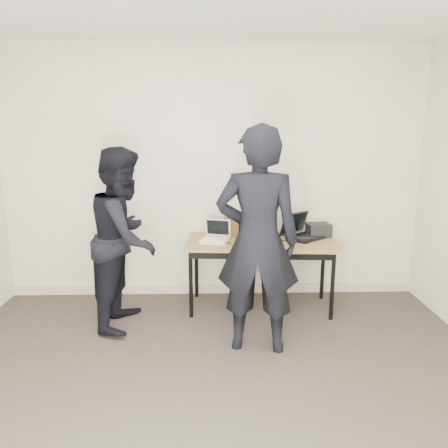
{
  "coord_description": "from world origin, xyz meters",
  "views": [
    {
      "loc": [
        -0.01,
        -2.44,
        1.88
      ],
      "look_at": [
        0.1,
        1.6,
        0.95
      ],
      "focal_mm": 35.0,
      "sensor_mm": 36.0,
      "label": 1
    }
  ],
  "objects_px": {
    "desk": "(261,247)",
    "leather_satchel": "(242,224)",
    "person_typist": "(258,241)",
    "person_observer": "(125,238)",
    "equipment_box": "(318,230)",
    "laptop_beige": "(216,237)",
    "laptop_right": "(301,232)",
    "laptop_center": "(258,234)"
  },
  "relations": [
    {
      "from": "leather_satchel",
      "to": "equipment_box",
      "type": "distance_m",
      "value": 0.81
    },
    {
      "from": "person_typist",
      "to": "laptop_right",
      "type": "bearing_deg",
      "value": -112.98
    },
    {
      "from": "desk",
      "to": "person_observer",
      "type": "distance_m",
      "value": 1.35
    },
    {
      "from": "desk",
      "to": "laptop_right",
      "type": "xyz_separation_m",
      "value": [
        0.44,
        0.14,
        0.12
      ]
    },
    {
      "from": "laptop_beige",
      "to": "leather_satchel",
      "type": "relative_size",
      "value": 0.85
    },
    {
      "from": "desk",
      "to": "laptop_center",
      "type": "distance_m",
      "value": 0.13
    },
    {
      "from": "laptop_beige",
      "to": "person_observer",
      "type": "xyz_separation_m",
      "value": [
        -0.85,
        -0.32,
        0.08
      ]
    },
    {
      "from": "laptop_right",
      "to": "leather_satchel",
      "type": "distance_m",
      "value": 0.63
    },
    {
      "from": "equipment_box",
      "to": "person_typist",
      "type": "bearing_deg",
      "value": -126.57
    },
    {
      "from": "desk",
      "to": "laptop_center",
      "type": "relative_size",
      "value": 3.85
    },
    {
      "from": "laptop_right",
      "to": "laptop_center",
      "type": "bearing_deg",
      "value": 156.86
    },
    {
      "from": "laptop_center",
      "to": "leather_satchel",
      "type": "distance_m",
      "value": 0.26
    },
    {
      "from": "laptop_right",
      "to": "person_observer",
      "type": "height_order",
      "value": "person_observer"
    },
    {
      "from": "laptop_beige",
      "to": "person_observer",
      "type": "bearing_deg",
      "value": -143.87
    },
    {
      "from": "laptop_beige",
      "to": "laptop_center",
      "type": "xyz_separation_m",
      "value": [
        0.44,
        0.01,
        0.02
      ]
    },
    {
      "from": "equipment_box",
      "to": "person_observer",
      "type": "xyz_separation_m",
      "value": [
        -1.94,
        -0.49,
        0.05
      ]
    },
    {
      "from": "laptop_right",
      "to": "equipment_box",
      "type": "distance_m",
      "value": 0.2
    },
    {
      "from": "person_typist",
      "to": "person_observer",
      "type": "xyz_separation_m",
      "value": [
        -1.19,
        0.52,
        -0.1
      ]
    },
    {
      "from": "person_typist",
      "to": "person_observer",
      "type": "bearing_deg",
      "value": -16.48
    },
    {
      "from": "desk",
      "to": "leather_satchel",
      "type": "xyz_separation_m",
      "value": [
        -0.18,
        0.23,
        0.19
      ]
    },
    {
      "from": "equipment_box",
      "to": "person_observer",
      "type": "distance_m",
      "value": 2.0
    },
    {
      "from": "desk",
      "to": "laptop_beige",
      "type": "bearing_deg",
      "value": -178.12
    },
    {
      "from": "laptop_beige",
      "to": "person_typist",
      "type": "height_order",
      "value": "person_typist"
    },
    {
      "from": "equipment_box",
      "to": "person_typist",
      "type": "xyz_separation_m",
      "value": [
        -0.75,
        -1.01,
        0.16
      ]
    },
    {
      "from": "laptop_right",
      "to": "person_typist",
      "type": "bearing_deg",
      "value": -156.76
    },
    {
      "from": "laptop_beige",
      "to": "person_observer",
      "type": "distance_m",
      "value": 0.91
    },
    {
      "from": "desk",
      "to": "leather_satchel",
      "type": "relative_size",
      "value": 4.03
    },
    {
      "from": "desk",
      "to": "person_observer",
      "type": "height_order",
      "value": "person_observer"
    },
    {
      "from": "laptop_beige",
      "to": "equipment_box",
      "type": "bearing_deg",
      "value": 24.89
    },
    {
      "from": "laptop_beige",
      "to": "laptop_right",
      "type": "height_order",
      "value": "laptop_right"
    },
    {
      "from": "person_observer",
      "to": "laptop_right",
      "type": "bearing_deg",
      "value": -70.12
    },
    {
      "from": "desk",
      "to": "laptop_beige",
      "type": "height_order",
      "value": "laptop_beige"
    },
    {
      "from": "leather_satchel",
      "to": "person_typist",
      "type": "distance_m",
      "value": 1.06
    },
    {
      "from": "desk",
      "to": "equipment_box",
      "type": "xyz_separation_m",
      "value": [
        0.63,
        0.19,
        0.13
      ]
    },
    {
      "from": "laptop_beige",
      "to": "laptop_center",
      "type": "distance_m",
      "value": 0.44
    },
    {
      "from": "laptop_beige",
      "to": "leather_satchel",
      "type": "distance_m",
      "value": 0.36
    },
    {
      "from": "person_typist",
      "to": "equipment_box",
      "type": "bearing_deg",
      "value": -119.28
    },
    {
      "from": "leather_satchel",
      "to": "desk",
      "type": "bearing_deg",
      "value": -43.13
    },
    {
      "from": "laptop_right",
      "to": "person_observer",
      "type": "xyz_separation_m",
      "value": [
        -1.75,
        -0.44,
        0.06
      ]
    },
    {
      "from": "laptop_beige",
      "to": "laptop_center",
      "type": "relative_size",
      "value": 0.82
    },
    {
      "from": "laptop_center",
      "to": "person_observer",
      "type": "bearing_deg",
      "value": -170.6
    },
    {
      "from": "laptop_right",
      "to": "laptop_beige",
      "type": "bearing_deg",
      "value": 151.12
    }
  ]
}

